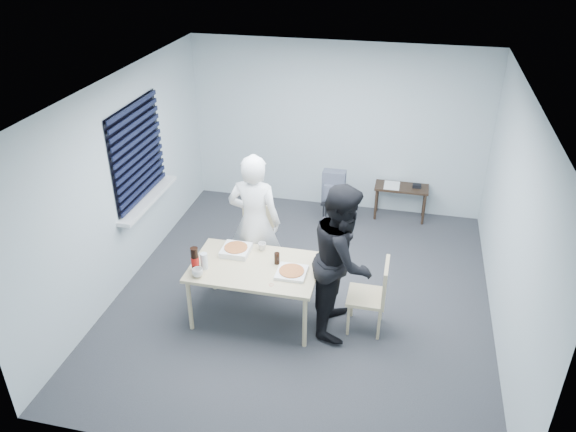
% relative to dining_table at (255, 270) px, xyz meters
% --- Properties ---
extents(room, '(5.00, 5.00, 5.00)m').
position_rel_dining_table_xyz_m(room, '(-1.74, 0.92, 0.80)').
color(room, '#2A2B2F').
rests_on(room, ground).
extents(dining_table, '(1.43, 0.91, 0.70)m').
position_rel_dining_table_xyz_m(dining_table, '(0.00, 0.00, 0.00)').
color(dining_table, tan).
rests_on(dining_table, ground).
extents(chair_far, '(0.42, 0.42, 0.89)m').
position_rel_dining_table_xyz_m(chair_far, '(-0.26, 0.98, -0.13)').
color(chair_far, tan).
rests_on(chair_far, ground).
extents(chair_right, '(0.42, 0.42, 0.89)m').
position_rel_dining_table_xyz_m(chair_right, '(1.35, 0.07, -0.13)').
color(chair_right, tan).
rests_on(chair_right, ground).
extents(person_white, '(0.65, 0.42, 1.77)m').
position_rel_dining_table_xyz_m(person_white, '(-0.18, 0.64, 0.25)').
color(person_white, white).
rests_on(person_white, ground).
extents(person_black, '(0.47, 0.86, 1.77)m').
position_rel_dining_table_xyz_m(person_black, '(0.98, 0.07, 0.25)').
color(person_black, black).
rests_on(person_black, ground).
extents(side_table, '(0.80, 0.36, 0.53)m').
position_rel_dining_table_xyz_m(side_table, '(1.51, 2.80, -0.19)').
color(side_table, '#35261A').
rests_on(side_table, ground).
extents(stool, '(0.32, 0.32, 0.45)m').
position_rel_dining_table_xyz_m(stool, '(0.54, 2.29, -0.30)').
color(stool, black).
rests_on(stool, ground).
extents(backpack, '(0.33, 0.24, 0.47)m').
position_rel_dining_table_xyz_m(backpack, '(0.54, 2.28, 0.03)').
color(backpack, '#555D64').
rests_on(backpack, stool).
extents(pizza_box_a, '(0.32, 0.32, 0.08)m').
position_rel_dining_table_xyz_m(pizza_box_a, '(-0.29, 0.22, 0.10)').
color(pizza_box_a, white).
rests_on(pizza_box_a, dining_table).
extents(pizza_box_b, '(0.33, 0.33, 0.05)m').
position_rel_dining_table_xyz_m(pizza_box_b, '(0.44, -0.06, 0.08)').
color(pizza_box_b, white).
rests_on(pizza_box_b, dining_table).
extents(mug_a, '(0.17, 0.17, 0.10)m').
position_rel_dining_table_xyz_m(mug_a, '(-0.55, -0.33, 0.11)').
color(mug_a, silver).
rests_on(mug_a, dining_table).
extents(mug_b, '(0.10, 0.10, 0.09)m').
position_rel_dining_table_xyz_m(mug_b, '(-0.01, 0.35, 0.11)').
color(mug_b, silver).
rests_on(mug_b, dining_table).
extents(cola_glass, '(0.08, 0.08, 0.14)m').
position_rel_dining_table_xyz_m(cola_glass, '(0.23, 0.10, 0.13)').
color(cola_glass, black).
rests_on(cola_glass, dining_table).
extents(soda_bottle, '(0.09, 0.09, 0.29)m').
position_rel_dining_table_xyz_m(soda_bottle, '(-0.62, -0.23, 0.20)').
color(soda_bottle, black).
rests_on(soda_bottle, dining_table).
extents(plastic_cups, '(0.11, 0.11, 0.19)m').
position_rel_dining_table_xyz_m(plastic_cups, '(-0.53, -0.17, 0.16)').
color(plastic_cups, silver).
rests_on(plastic_cups, dining_table).
extents(rubber_band, '(0.06, 0.06, 0.00)m').
position_rel_dining_table_xyz_m(rubber_band, '(0.27, -0.31, 0.06)').
color(rubber_band, red).
rests_on(rubber_band, dining_table).
extents(papers, '(0.26, 0.34, 0.01)m').
position_rel_dining_table_xyz_m(papers, '(1.36, 2.79, -0.10)').
color(papers, white).
rests_on(papers, side_table).
extents(black_box, '(0.14, 0.11, 0.05)m').
position_rel_dining_table_xyz_m(black_box, '(1.73, 2.81, -0.08)').
color(black_box, black).
rests_on(black_box, side_table).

